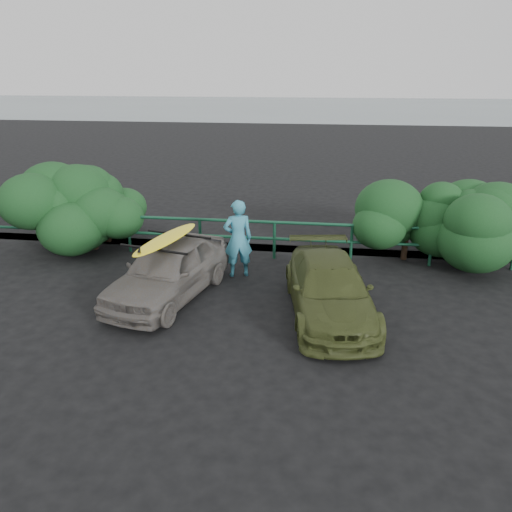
{
  "coord_description": "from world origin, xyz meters",
  "views": [
    {
      "loc": [
        2.2,
        -7.4,
        4.74
      ],
      "look_at": [
        0.84,
        2.59,
        0.95
      ],
      "focal_mm": 35.0,
      "sensor_mm": 36.0,
      "label": 1
    }
  ],
  "objects": [
    {
      "name": "shrub_right",
      "position": [
        5.0,
        5.5,
        0.98
      ],
      "size": [
        3.2,
        2.4,
        1.95
      ],
      "primitive_type": null,
      "color": "#19461E",
      "rests_on": "ground"
    },
    {
      "name": "ground",
      "position": [
        0.0,
        0.0,
        0.0
      ],
      "size": [
        80.0,
        80.0,
        0.0
      ],
      "primitive_type": "plane",
      "color": "black"
    },
    {
      "name": "surfboard",
      "position": [
        -1.05,
        2.3,
        1.36
      ],
      "size": [
        1.06,
        2.45,
        0.07
      ],
      "primitive_type": "ellipsoid",
      "rotation": [
        0.0,
        0.0,
        -0.24
      ],
      "color": "yellow",
      "rests_on": "roof_rack"
    },
    {
      "name": "olive_vehicle",
      "position": [
        2.43,
        1.94,
        0.56
      ],
      "size": [
        2.16,
        4.08,
        1.13
      ],
      "primitive_type": "imported",
      "rotation": [
        0.0,
        0.0,
        0.16
      ],
      "color": "#404920",
      "rests_on": "ground"
    },
    {
      "name": "roof_rack",
      "position": [
        -1.05,
        2.3,
        1.29
      ],
      "size": [
        1.79,
        1.45,
        0.05
      ],
      "primitive_type": null,
      "rotation": [
        0.0,
        0.0,
        -0.24
      ],
      "color": "black",
      "rests_on": "sedan"
    },
    {
      "name": "man",
      "position": [
        0.25,
        3.71,
        0.95
      ],
      "size": [
        0.8,
        0.65,
        1.9
      ],
      "primitive_type": "imported",
      "rotation": [
        0.0,
        0.0,
        3.47
      ],
      "color": "teal",
      "rests_on": "ground"
    },
    {
      "name": "guardrail",
      "position": [
        0.0,
        5.0,
        0.52
      ],
      "size": [
        14.0,
        0.08,
        1.04
      ],
      "primitive_type": null,
      "color": "#14482F",
      "rests_on": "ground"
    },
    {
      "name": "shrub_left",
      "position": [
        -4.8,
        5.4,
        1.02
      ],
      "size": [
        3.2,
        2.4,
        2.04
      ],
      "primitive_type": null,
      "color": "#19461E",
      "rests_on": "ground"
    },
    {
      "name": "ocean",
      "position": [
        0.0,
        60.0,
        0.0
      ],
      "size": [
        200.0,
        200.0,
        0.0
      ],
      "primitive_type": "plane",
      "color": "slate",
      "rests_on": "ground"
    },
    {
      "name": "sedan",
      "position": [
        -1.05,
        2.3,
        0.63
      ],
      "size": [
        2.34,
        3.97,
        1.27
      ],
      "primitive_type": "imported",
      "rotation": [
        0.0,
        0.0,
        -0.24
      ],
      "color": "#65605A",
      "rests_on": "ground"
    }
  ]
}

